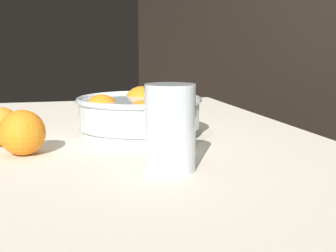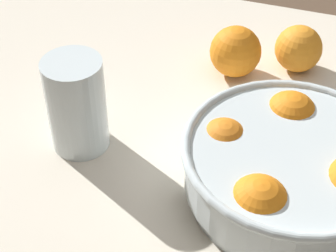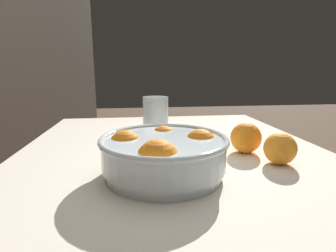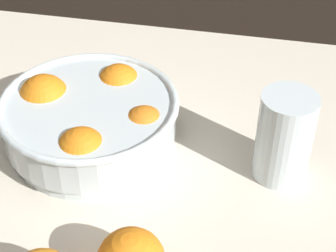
# 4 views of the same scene
# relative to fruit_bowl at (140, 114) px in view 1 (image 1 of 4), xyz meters

# --- Properties ---
(dining_table) EXTENTS (1.38, 0.87, 0.75)m
(dining_table) POSITION_rel_fruit_bowl_xyz_m (0.01, -0.05, -0.13)
(dining_table) COLOR beige
(dining_table) RESTS_ON ground_plane
(fruit_bowl) EXTENTS (0.28, 0.28, 0.10)m
(fruit_bowl) POSITION_rel_fruit_bowl_xyz_m (0.00, 0.00, 0.00)
(fruit_bowl) COLOR silver
(fruit_bowl) RESTS_ON dining_table
(juice_glass) EXTENTS (0.08, 0.08, 0.14)m
(juice_glass) POSITION_rel_fruit_bowl_xyz_m (0.29, -0.01, 0.01)
(juice_glass) COLOR #F4A314
(juice_glass) RESTS_ON dining_table
(orange_loose_near_bowl) EXTENTS (0.08, 0.08, 0.08)m
(orange_loose_near_bowl) POSITION_rel_fruit_bowl_xyz_m (0.03, -0.29, -0.01)
(orange_loose_near_bowl) COLOR orange
(orange_loose_near_bowl) RESTS_ON dining_table
(orange_loose_front) EXTENTS (0.08, 0.08, 0.08)m
(orange_loose_front) POSITION_rel_fruit_bowl_xyz_m (0.13, -0.24, -0.01)
(orange_loose_front) COLOR orange
(orange_loose_front) RESTS_ON dining_table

